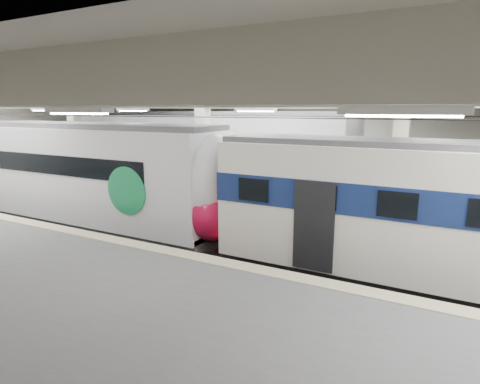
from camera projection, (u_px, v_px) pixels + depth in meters
The scene contains 4 objects.
station_hall at pixel (200, 168), 11.94m from camera, with size 36.00×24.00×5.75m.
modern_emu at pixel (110, 179), 16.24m from camera, with size 13.66×2.82×4.41m.
older_rer at pixel (441, 216), 10.66m from camera, with size 12.47×2.75×4.16m.
far_train at pixel (203, 158), 20.50m from camera, with size 15.45×3.56×4.85m.
Camera 1 is at (6.64, -11.62, 4.98)m, focal length 30.00 mm.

